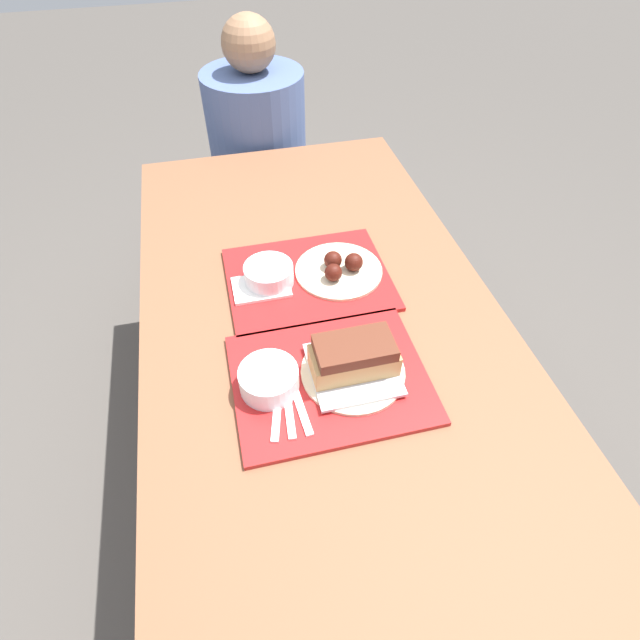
# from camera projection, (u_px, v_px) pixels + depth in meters

# --- Properties ---
(ground_plane) EXTENTS (12.00, 12.00, 0.00)m
(ground_plane) POSITION_uv_depth(u_px,v_px,m) (324.00, 466.00, 1.74)
(ground_plane) COLOR #4C4742
(picnic_table) EXTENTS (0.88, 1.78, 0.72)m
(picnic_table) POSITION_uv_depth(u_px,v_px,m) (326.00, 346.00, 1.27)
(picnic_table) COLOR brown
(picnic_table) RESTS_ON ground_plane
(picnic_bench_far) EXTENTS (0.84, 0.28, 0.45)m
(picnic_bench_far) POSITION_uv_depth(u_px,v_px,m) (265.00, 200.00, 2.21)
(picnic_bench_far) COLOR brown
(picnic_bench_far) RESTS_ON ground_plane
(tray_near) EXTENTS (0.42, 0.34, 0.01)m
(tray_near) POSITION_uv_depth(u_px,v_px,m) (330.00, 379.00, 1.09)
(tray_near) COLOR red
(tray_near) RESTS_ON picnic_table
(tray_far) EXTENTS (0.42, 0.34, 0.01)m
(tray_far) POSITION_uv_depth(u_px,v_px,m) (308.00, 279.00, 1.32)
(tray_far) COLOR red
(tray_far) RESTS_ON picnic_table
(bowl_coleslaw_near) EXTENTS (0.13, 0.13, 0.05)m
(bowl_coleslaw_near) POSITION_uv_depth(u_px,v_px,m) (269.00, 379.00, 1.05)
(bowl_coleslaw_near) COLOR silver
(bowl_coleslaw_near) RESTS_ON tray_near
(brisket_sandwich_plate) EXTENTS (0.23, 0.23, 0.10)m
(brisket_sandwich_plate) POSITION_uv_depth(u_px,v_px,m) (354.00, 361.00, 1.07)
(brisket_sandwich_plate) COLOR beige
(brisket_sandwich_plate) RESTS_ON tray_near
(plastic_fork_near) EXTENTS (0.03, 0.17, 0.00)m
(plastic_fork_near) POSITION_uv_depth(u_px,v_px,m) (288.00, 403.00, 1.04)
(plastic_fork_near) COLOR white
(plastic_fork_near) RESTS_ON tray_near
(plastic_knife_near) EXTENTS (0.03, 0.17, 0.00)m
(plastic_knife_near) POSITION_uv_depth(u_px,v_px,m) (298.00, 401.00, 1.04)
(plastic_knife_near) COLOR white
(plastic_knife_near) RESTS_ON tray_near
(plastic_spoon_near) EXTENTS (0.06, 0.17, 0.00)m
(plastic_spoon_near) POSITION_uv_depth(u_px,v_px,m) (278.00, 405.00, 1.03)
(plastic_spoon_near) COLOR white
(plastic_spoon_near) RESTS_ON tray_near
(condiment_packet) EXTENTS (0.04, 0.03, 0.01)m
(condiment_packet) POSITION_uv_depth(u_px,v_px,m) (319.00, 351.00, 1.13)
(condiment_packet) COLOR #A59E93
(condiment_packet) RESTS_ON tray_near
(bowl_coleslaw_far) EXTENTS (0.13, 0.13, 0.05)m
(bowl_coleslaw_far) POSITION_uv_depth(u_px,v_px,m) (269.00, 274.00, 1.28)
(bowl_coleslaw_far) COLOR silver
(bowl_coleslaw_far) RESTS_ON tray_far
(wings_plate_far) EXTENTS (0.23, 0.23, 0.06)m
(wings_plate_far) POSITION_uv_depth(u_px,v_px,m) (339.00, 268.00, 1.31)
(wings_plate_far) COLOR beige
(wings_plate_far) RESTS_ON tray_far
(napkin_far) EXTENTS (0.14, 0.10, 0.01)m
(napkin_far) POSITION_uv_depth(u_px,v_px,m) (261.00, 287.00, 1.28)
(napkin_far) COLOR white
(napkin_far) RESTS_ON tray_far
(person_seated_across) EXTENTS (0.39, 0.39, 0.67)m
(person_seated_across) POSITION_uv_depth(u_px,v_px,m) (256.00, 127.00, 1.97)
(person_seated_across) COLOR #4C6093
(person_seated_across) RESTS_ON picnic_bench_far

